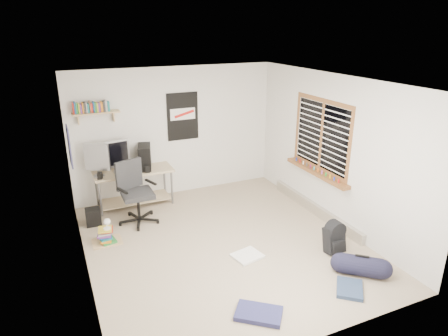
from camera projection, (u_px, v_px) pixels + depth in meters
name	position (u px, v px, depth m)	size (l,w,h in m)	color
floor	(223.00, 244.00, 6.23)	(4.00, 4.50, 0.01)	gray
ceiling	(222.00, 81.00, 5.37)	(4.00, 4.50, 0.01)	white
back_wall	(176.00, 132.00, 7.73)	(4.00, 0.01, 2.50)	silver
left_wall	(77.00, 190.00, 5.03)	(0.01, 4.50, 2.50)	silver
right_wall	(334.00, 151.00, 6.57)	(0.01, 4.50, 2.50)	silver
desk	(134.00, 186.00, 7.46)	(1.43, 0.62, 0.65)	tan
monitor_left	(98.00, 166.00, 6.98)	(0.44, 0.11, 0.48)	#B3B4B9
monitor_right	(118.00, 162.00, 7.19)	(0.43, 0.11, 0.48)	#B8B7BD
pc_tower	(145.00, 158.00, 7.37)	(0.22, 0.46, 0.49)	black
keyboard	(126.00, 178.00, 7.08)	(0.38, 0.13, 0.02)	black
speaker_left	(100.00, 177.00, 6.91)	(0.08, 0.08, 0.16)	black
speaker_right	(147.00, 170.00, 7.23)	(0.09, 0.09, 0.18)	black
office_chair	(138.00, 196.00, 6.75)	(0.71, 0.71, 1.08)	#272729
wall_shelf	(96.00, 113.00, 6.90)	(0.80, 0.22, 0.24)	tan
poster_back_wall	(183.00, 117.00, 7.67)	(0.62, 0.03, 0.92)	black
poster_left_wall	(69.00, 146.00, 5.98)	(0.02, 0.42, 0.60)	navy
window	(321.00, 136.00, 6.74)	(0.10, 1.50, 1.26)	brown
baseboard_heater	(315.00, 208.00, 7.20)	(0.08, 2.50, 0.18)	#B7B2A8
backpack	(334.00, 239.00, 5.95)	(0.29, 0.23, 0.39)	black
duffel_bag	(361.00, 266.00, 5.41)	(0.28, 0.28, 0.55)	black
tshirt	(247.00, 256.00, 5.86)	(0.41, 0.34, 0.04)	silver
jeans_a	(259.00, 313.00, 4.68)	(0.54, 0.34, 0.06)	navy
jeans_b	(350.00, 289.00, 5.12)	(0.43, 0.32, 0.05)	navy
book_stack	(106.00, 234.00, 6.22)	(0.46, 0.38, 0.31)	olive
desk_lamp	(106.00, 221.00, 6.13)	(0.11, 0.19, 0.19)	silver
subwoofer	(93.00, 217.00, 6.78)	(0.25, 0.25, 0.28)	black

